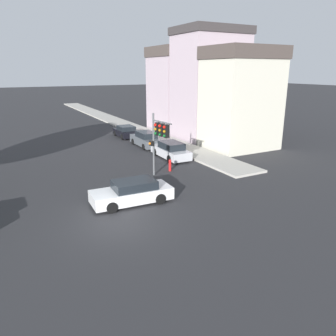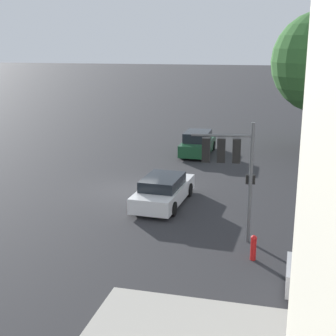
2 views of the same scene
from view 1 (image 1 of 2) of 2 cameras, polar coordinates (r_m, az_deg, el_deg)
The scene contains 9 objects.
ground_plane at distance 17.17m, azimuth -8.48°, elevation -9.55°, with size 300.00×300.00×0.00m, color #28282B.
sidewalk_strip at distance 50.71m, azimuth -9.19°, elevation 8.07°, with size 3.06×60.00×0.18m.
rowhouse_backdrop at distance 38.02m, azimuth 6.54°, elevation 13.42°, with size 7.24×17.79×11.92m.
traffic_signal at distance 23.04m, azimuth -1.55°, elevation 5.99°, with size 0.76×2.38×4.60m.
crossing_car_0 at distance 19.34m, azimuth -6.25°, elevation -4.25°, with size 4.77×2.12×1.36m.
parked_car_0 at distance 29.00m, azimuth 0.49°, elevation 3.07°, with size 1.94×4.60×1.47m.
parked_car_1 at distance 33.64m, azimuth -3.88°, elevation 4.98°, with size 1.88×4.56×1.52m.
parked_car_2 at distance 38.66m, azimuth -7.34°, elevation 6.30°, with size 2.06×4.08×1.33m.
fire_hydrant at distance 25.32m, azimuth 0.35°, elevation 0.55°, with size 0.22×0.22×0.92m.
Camera 1 is at (-5.04, -14.57, 7.55)m, focal length 35.00 mm.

